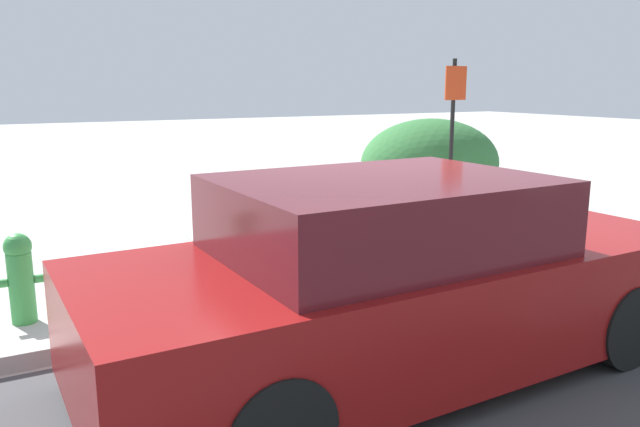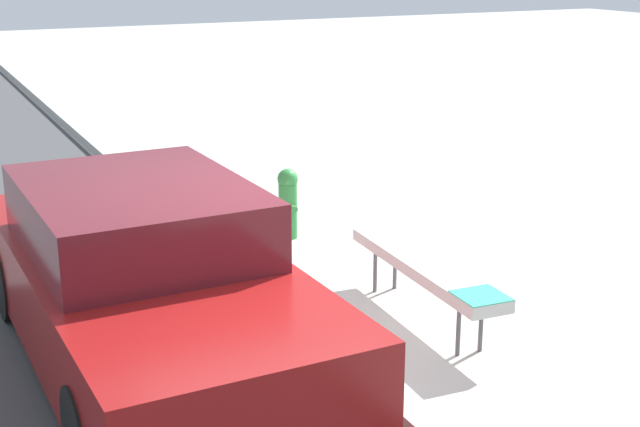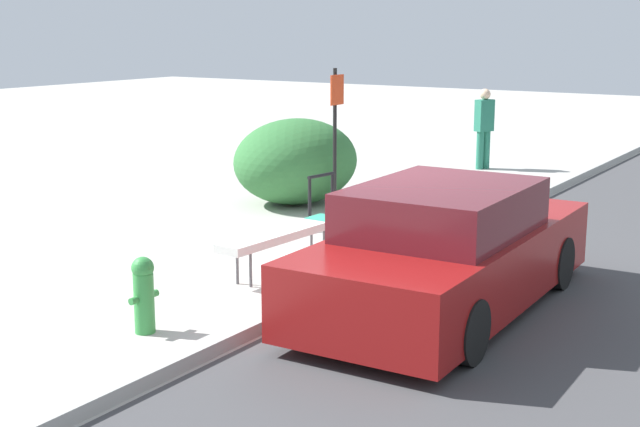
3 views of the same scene
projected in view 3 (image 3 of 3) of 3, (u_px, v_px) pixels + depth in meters
The scene contains 9 objects.
ground_plane at pixel (364, 281), 10.47m from camera, with size 60.00×60.00×0.00m, color #ADAAA3.
curb at pixel (364, 276), 10.46m from camera, with size 60.00×0.20×0.13m.
bench at pixel (283, 234), 10.77m from camera, with size 2.07×0.48×0.53m.
bike_rack at pixel (321, 195), 13.02m from camera, with size 0.55×0.14×0.83m.
sign_post at pixel (335, 128), 13.78m from camera, with size 0.36×0.08×2.30m.
fire_hydrant at pixel (144, 292), 8.64m from camera, with size 0.36×0.22×0.77m.
shrub_hedge at pixel (296, 161), 14.88m from camera, with size 2.34×1.93×1.42m.
pedestrian at pixel (484, 126), 18.39m from camera, with size 0.43×0.35×1.66m.
parked_car_near at pixel (447, 252), 9.29m from camera, with size 4.40×1.85×1.36m.
Camera 3 is at (-8.75, -5.02, 2.96)m, focal length 50.00 mm.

